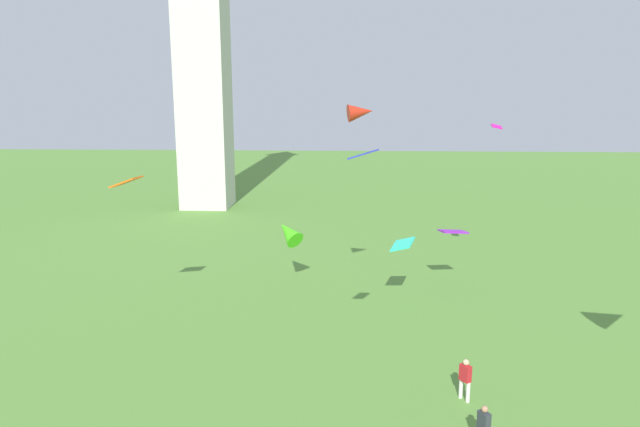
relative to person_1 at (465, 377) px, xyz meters
The scene contains 9 objects.
person_1 is the anchor object (origin of this frame).
person_4 3.26m from the person_1, 90.46° to the right, with size 0.43×0.50×1.66m.
kite_flying_0 13.40m from the person_1, 82.46° to the left, with size 1.81×1.44×0.28m.
kite_flying_2 10.37m from the person_1, 99.41° to the left, with size 1.54×1.94×0.61m.
kite_flying_3 13.45m from the person_1, 117.79° to the left, with size 1.48×1.13×1.02m.
kite_flying_4 9.91m from the person_1, 165.09° to the right, with size 1.13×1.29×0.33m.
kite_flying_5 17.79m from the person_1, 73.43° to the left, with size 0.70×0.92×0.32m.
kite_flying_6 16.03m from the person_1, 122.20° to the left, with size 2.23×2.27×1.82m.
kite_flying_7 18.39m from the person_1, 157.38° to the left, with size 1.55×1.24×0.57m.
Camera 1 is at (-0.47, -5.93, 11.86)m, focal length 31.57 mm.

